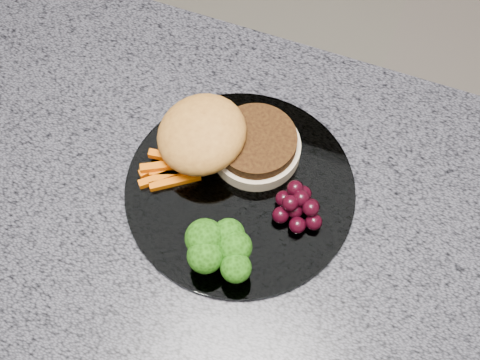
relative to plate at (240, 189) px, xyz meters
name	(u,v)px	position (x,y,z in m)	size (l,w,h in m)	color
countertop	(295,283)	(0.09, -0.07, -0.02)	(1.20, 0.60, 0.04)	#52515C
plate	(240,189)	(0.00, 0.00, 0.00)	(0.26, 0.26, 0.01)	white
burger	(221,140)	(-0.04, 0.04, 0.03)	(0.19, 0.15, 0.06)	beige
carrot_sticks	(170,169)	(-0.08, -0.01, 0.01)	(0.07, 0.06, 0.02)	#E35F03
broccoli	(219,247)	(0.01, -0.09, 0.03)	(0.08, 0.07, 0.05)	#5B9435
grape_bunch	(298,206)	(0.07, -0.01, 0.02)	(0.06, 0.06, 0.03)	black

